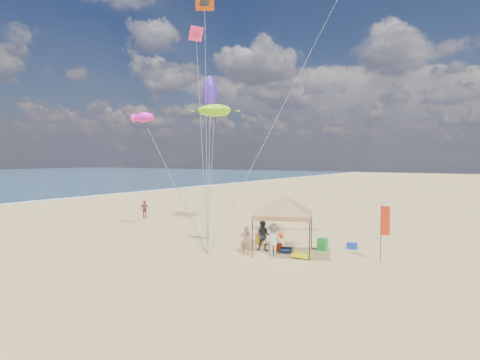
{
  "coord_description": "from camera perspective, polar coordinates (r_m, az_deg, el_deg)",
  "views": [
    {
      "loc": [
        13.2,
        -17.63,
        5.28
      ],
      "look_at": [
        0.0,
        3.0,
        4.0
      ],
      "focal_mm": 31.31,
      "sensor_mm": 36.0,
      "label": 1
    }
  ],
  "objects": [
    {
      "name": "ground",
      "position": [
        22.65,
        -4.16,
        -10.5
      ],
      "size": [
        280.0,
        280.0,
        0.0
      ],
      "primitive_type": "plane",
      "color": "tan",
      "rests_on": "ground"
    },
    {
      "name": "canopy_tent",
      "position": [
        23.31,
        5.95,
        -2.36
      ],
      "size": [
        5.66,
        5.66,
        3.74
      ],
      "color": "black",
      "rests_on": "ground"
    },
    {
      "name": "feather_flag",
      "position": [
        22.37,
        19.06,
        -5.71
      ],
      "size": [
        0.43,
        0.17,
        2.93
      ],
      "color": "black",
      "rests_on": "ground"
    },
    {
      "name": "cooler_red",
      "position": [
        24.47,
        5.03,
        -9.03
      ],
      "size": [
        0.54,
        0.38,
        0.38
      ],
      "primitive_type": "cube",
      "color": "#C84310",
      "rests_on": "ground"
    },
    {
      "name": "cooler_blue",
      "position": [
        25.4,
        15.02,
        -8.67
      ],
      "size": [
        0.54,
        0.38,
        0.38
      ],
      "primitive_type": "cube",
      "color": "#1634B2",
      "rests_on": "ground"
    },
    {
      "name": "bag_navy",
      "position": [
        23.63,
        6.27,
        -9.49
      ],
      "size": [
        0.69,
        0.54,
        0.36
      ],
      "primitive_type": "cylinder",
      "rotation": [
        0.0,
        1.57,
        0.35
      ],
      "color": "#0C1A38",
      "rests_on": "ground"
    },
    {
      "name": "bag_orange",
      "position": [
        27.72,
        5.24,
        -7.62
      ],
      "size": [
        0.54,
        0.69,
        0.36
      ],
      "primitive_type": "cylinder",
      "rotation": [
        0.0,
        1.57,
        1.22
      ],
      "color": "red",
      "rests_on": "ground"
    },
    {
      "name": "chair_green",
      "position": [
        24.67,
        11.17,
        -8.6
      ],
      "size": [
        0.5,
        0.5,
        0.7
      ],
      "primitive_type": "cube",
      "color": "green",
      "rests_on": "ground"
    },
    {
      "name": "chair_yellow",
      "position": [
        25.9,
        2.87,
        -7.98
      ],
      "size": [
        0.5,
        0.5,
        0.7
      ],
      "primitive_type": "cube",
      "color": "gold",
      "rests_on": "ground"
    },
    {
      "name": "crate_grey",
      "position": [
        22.69,
        7.88,
        -10.13
      ],
      "size": [
        0.34,
        0.3,
        0.28
      ],
      "primitive_type": "cube",
      "color": "slate",
      "rests_on": "ground"
    },
    {
      "name": "beach_cart",
      "position": [
        22.52,
        8.33,
        -10.08
      ],
      "size": [
        0.9,
        0.5,
        0.24
      ],
      "primitive_type": "cube",
      "color": "yellow",
      "rests_on": "ground"
    },
    {
      "name": "person_near_a",
      "position": [
        23.18,
        0.8,
        -8.15
      ],
      "size": [
        0.67,
        0.53,
        1.61
      ],
      "primitive_type": "imported",
      "rotation": [
        0.0,
        0.0,
        3.42
      ],
      "color": "#A5765E",
      "rests_on": "ground"
    },
    {
      "name": "person_near_b",
      "position": [
        24.08,
        3.18,
        -7.59
      ],
      "size": [
        0.98,
        0.85,
        1.72
      ],
      "primitive_type": "imported",
      "rotation": [
        0.0,
        0.0,
        0.27
      ],
      "color": "#39444E",
      "rests_on": "ground"
    },
    {
      "name": "person_near_c",
      "position": [
        22.91,
        4.58,
        -8.1
      ],
      "size": [
        1.3,
        1.05,
        1.76
      ],
      "primitive_type": "imported",
      "rotation": [
        0.0,
        0.0,
        3.55
      ],
      "color": "silver",
      "rests_on": "ground"
    },
    {
      "name": "person_far_a",
      "position": [
        38.0,
        -12.89,
        -3.88
      ],
      "size": [
        0.53,
        0.97,
        1.56
      ],
      "primitive_type": "imported",
      "rotation": [
        0.0,
        0.0,
        1.4
      ],
      "color": "#A3433F",
      "rests_on": "ground"
    },
    {
      "name": "turtle_kite",
      "position": [
        31.57,
        -3.55,
        9.44
      ],
      "size": [
        3.12,
        2.73,
        0.9
      ],
      "primitive_type": "ellipsoid",
      "rotation": [
        0.0,
        0.0,
        0.24
      ],
      "color": "#88F013",
      "rests_on": "ground"
    },
    {
      "name": "fish_kite",
      "position": [
        28.78,
        -12.92,
        8.34
      ],
      "size": [
        1.71,
        1.29,
        0.68
      ],
      "primitive_type": "ellipsoid",
      "rotation": [
        0.0,
        0.0,
        0.39
      ],
      "color": "#FF1BCA",
      "rests_on": "ground"
    },
    {
      "name": "squid_kite",
      "position": [
        32.37,
        -4.1,
        11.45
      ],
      "size": [
        1.24,
        1.24,
        2.96
      ],
      "primitive_type": "ellipsoid",
      "rotation": [
        0.0,
        0.0,
        0.09
      ],
      "color": "#3F20A5",
      "rests_on": "ground"
    },
    {
      "name": "stunt_kite_pink",
      "position": [
        40.25,
        -6.0,
        19.21
      ],
      "size": [
        1.09,
        1.43,
        1.2
      ],
      "primitive_type": "cube",
      "rotation": [
        0.44,
        0.0,
        1.13
      ],
      "color": "#FF2B6D",
      "rests_on": "ground"
    },
    {
      "name": "stunt_kite_red",
      "position": [
        33.69,
        -4.84,
        23.15
      ],
      "size": [
        1.49,
        1.3,
        1.27
      ],
      "primitive_type": "cube",
      "rotation": [
        0.44,
        0.0,
        0.61
      ],
      "color": "#B03A08",
      "rests_on": "ground"
    }
  ]
}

